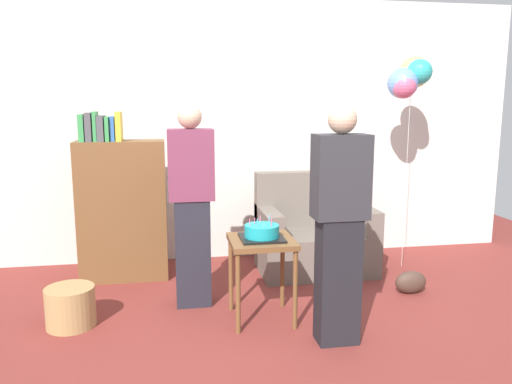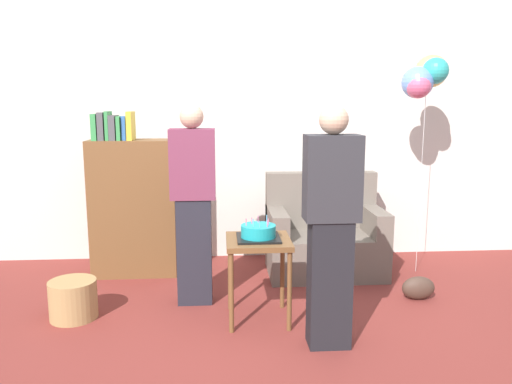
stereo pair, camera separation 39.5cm
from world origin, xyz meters
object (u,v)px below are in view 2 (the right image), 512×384
at_px(side_table, 258,252).
at_px(birthday_cake, 258,232).
at_px(bookshelf, 133,204).
at_px(person_blowing_candles, 193,204).
at_px(person_holding_cake, 331,227).
at_px(balloon_bunch, 426,77).
at_px(couch, 324,238).
at_px(wicker_basket, 73,299).
at_px(handbag, 418,288).

distance_m(side_table, birthday_cake, 0.15).
distance_m(bookshelf, person_blowing_candles, 0.99).
height_order(bookshelf, birthday_cake, bookshelf).
xyz_separation_m(person_holding_cake, balloon_bunch, (1.19, 1.47, 1.04)).
relative_size(side_table, person_holding_cake, 0.39).
relative_size(couch, side_table, 1.73).
bearing_deg(couch, balloon_bunch, -2.61).
bearing_deg(person_holding_cake, couch, -107.80).
bearing_deg(person_holding_cake, wicker_basket, -24.26).
bearing_deg(couch, birthday_cake, -124.21).
distance_m(birthday_cake, balloon_bunch, 2.26).
distance_m(birthday_cake, handbag, 1.53).
height_order(wicker_basket, handbag, wicker_basket).
height_order(person_blowing_candles, balloon_bunch, balloon_bunch).
xyz_separation_m(birthday_cake, wicker_basket, (-1.42, 0.12, -0.54)).
height_order(side_table, balloon_bunch, balloon_bunch).
relative_size(bookshelf, side_table, 2.45).
relative_size(side_table, birthday_cake, 1.99).
bearing_deg(bookshelf, wicker_basket, -106.70).
distance_m(wicker_basket, handbag, 2.81).
bearing_deg(person_blowing_candles, handbag, -3.48).
distance_m(bookshelf, birthday_cake, 1.60).
distance_m(couch, balloon_bunch, 1.79).
distance_m(bookshelf, person_holding_cake, 2.24).
height_order(bookshelf, side_table, bookshelf).
bearing_deg(handbag, side_table, -167.74).
bearing_deg(person_holding_cake, bookshelf, -52.99).
bearing_deg(birthday_cake, person_blowing_candles, 142.04).
xyz_separation_m(bookshelf, person_holding_cake, (1.56, -1.59, 0.15)).
bearing_deg(balloon_bunch, bookshelf, 177.39).
distance_m(bookshelf, side_table, 1.61).
height_order(couch, bookshelf, bookshelf).
bearing_deg(person_blowing_candles, balloon_bunch, 15.84).
bearing_deg(birthday_cake, handbag, 12.26).
height_order(couch, wicker_basket, couch).
bearing_deg(wicker_basket, handbag, 3.62).
height_order(bookshelf, balloon_bunch, balloon_bunch).
bearing_deg(balloon_bunch, couch, 177.39).
distance_m(couch, birthday_cake, 1.33).
relative_size(person_blowing_candles, person_holding_cake, 1.00).
bearing_deg(side_table, person_holding_cake, -44.72).
height_order(wicker_basket, balloon_bunch, balloon_bunch).
distance_m(side_table, handbag, 1.48).
bearing_deg(handbag, person_holding_cake, -141.41).
distance_m(couch, person_blowing_candles, 1.48).
bearing_deg(birthday_cake, person_holding_cake, -44.72).
height_order(couch, balloon_bunch, balloon_bunch).
height_order(bookshelf, handbag, bookshelf).
bearing_deg(wicker_basket, balloon_bunch, 16.45).
distance_m(side_table, wicker_basket, 1.48).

